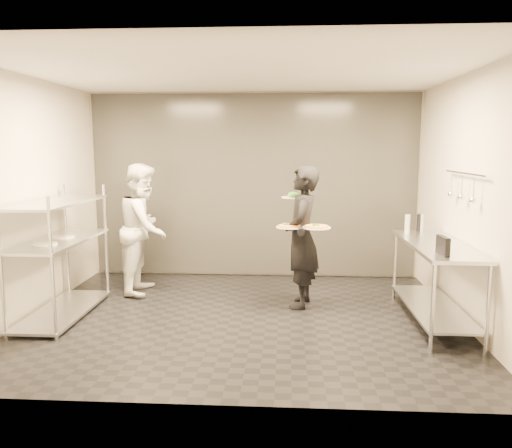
# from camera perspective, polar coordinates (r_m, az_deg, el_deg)

# --- Properties ---
(room_shell) EXTENTS (5.00, 4.00, 2.80)m
(room_shell) POSITION_cam_1_polar(r_m,az_deg,el_deg) (6.80, -0.72, 3.87)
(room_shell) COLOR black
(room_shell) RESTS_ON ground
(pass_rack) EXTENTS (0.60, 1.60, 1.50)m
(pass_rack) POSITION_cam_1_polar(r_m,az_deg,el_deg) (6.29, -21.50, -2.96)
(pass_rack) COLOR silver
(pass_rack) RESTS_ON ground
(prep_counter) EXTENTS (0.60, 1.80, 0.92)m
(prep_counter) POSITION_cam_1_polar(r_m,az_deg,el_deg) (5.99, 19.79, -4.85)
(prep_counter) COLOR silver
(prep_counter) RESTS_ON ground
(utensil_rail) EXTENTS (0.07, 1.20, 0.31)m
(utensil_rail) POSITION_cam_1_polar(r_m,az_deg,el_deg) (5.92, 22.55, 3.89)
(utensil_rail) COLOR silver
(utensil_rail) RESTS_ON room_shell
(waiter) EXTENTS (0.51, 0.70, 1.76)m
(waiter) POSITION_cam_1_polar(r_m,az_deg,el_deg) (6.20, 5.25, -1.51)
(waiter) COLOR black
(waiter) RESTS_ON ground
(chef) EXTENTS (0.68, 0.87, 1.76)m
(chef) POSITION_cam_1_polar(r_m,az_deg,el_deg) (6.98, -12.68, -0.50)
(chef) COLOR silver
(chef) RESTS_ON ground
(pizza_plate_near) EXTENTS (0.31, 0.31, 0.05)m
(pizza_plate_near) POSITION_cam_1_polar(r_m,az_deg,el_deg) (6.00, 3.80, -0.27)
(pizza_plate_near) COLOR white
(pizza_plate_near) RESTS_ON waiter
(pizza_plate_far) EXTENTS (0.33, 0.33, 0.05)m
(pizza_plate_far) POSITION_cam_1_polar(r_m,az_deg,el_deg) (6.00, 6.95, -0.32)
(pizza_plate_far) COLOR white
(pizza_plate_far) RESTS_ON waiter
(salad_plate) EXTENTS (0.29, 0.29, 0.07)m
(salad_plate) POSITION_cam_1_polar(r_m,az_deg,el_deg) (6.40, 4.25, 3.21)
(salad_plate) COLOR white
(salad_plate) RESTS_ON waiter
(pos_monitor) EXTENTS (0.07, 0.26, 0.19)m
(pos_monitor) POSITION_cam_1_polar(r_m,az_deg,el_deg) (5.30, 20.58, -2.31)
(pos_monitor) COLOR black
(pos_monitor) RESTS_ON prep_counter
(bottle_green) EXTENTS (0.06, 0.06, 0.23)m
(bottle_green) POSITION_cam_1_polar(r_m,az_deg,el_deg) (6.51, 16.92, 0.03)
(bottle_green) COLOR #96A396
(bottle_green) RESTS_ON prep_counter
(bottle_clear) EXTENTS (0.07, 0.07, 0.22)m
(bottle_clear) POSITION_cam_1_polar(r_m,az_deg,el_deg) (6.68, 18.34, 0.15)
(bottle_clear) COLOR #96A396
(bottle_clear) RESTS_ON prep_counter
(bottle_dark) EXTENTS (0.07, 0.07, 0.22)m
(bottle_dark) POSITION_cam_1_polar(r_m,az_deg,el_deg) (6.67, 18.16, 0.15)
(bottle_dark) COLOR black
(bottle_dark) RESTS_ON prep_counter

